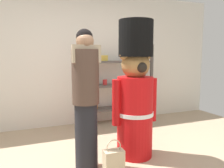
% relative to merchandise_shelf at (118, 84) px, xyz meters
% --- Properties ---
extents(back_wall, '(6.40, 0.12, 2.60)m').
position_rel_merchandise_shelf_xyz_m(back_wall, '(-0.88, 0.22, 0.51)').
color(back_wall, silver).
rests_on(back_wall, ground_plane).
extents(merchandise_shelf, '(1.44, 0.35, 1.58)m').
position_rel_merchandise_shelf_xyz_m(merchandise_shelf, '(0.00, 0.00, 0.00)').
color(merchandise_shelf, '#4C4742').
rests_on(merchandise_shelf, ground_plane).
extents(teddy_bear_guard, '(0.65, 0.49, 1.80)m').
position_rel_merchandise_shelf_xyz_m(teddy_bear_guard, '(-0.43, -1.56, 0.08)').
color(teddy_bear_guard, red).
rests_on(teddy_bear_guard, ground_plane).
extents(person_shopper, '(0.33, 0.31, 1.65)m').
position_rel_merchandise_shelf_xyz_m(person_shopper, '(-1.13, -1.66, 0.07)').
color(person_shopper, black).
rests_on(person_shopper, ground_plane).
extents(shopping_bag, '(0.22, 0.12, 0.44)m').
position_rel_merchandise_shelf_xyz_m(shopping_bag, '(-0.91, -1.98, -0.62)').
color(shopping_bag, '#C1AD89').
rests_on(shopping_bag, ground_plane).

